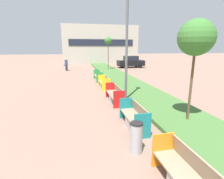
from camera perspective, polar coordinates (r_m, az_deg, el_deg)
planter_grass_strip at (r=12.67m, az=9.04°, el=-0.46°), size 2.80×120.00×0.18m
building_backdrop at (r=37.83m, az=-4.21°, el=14.34°), size 14.64×7.17×7.36m
bench_teal_frame at (r=7.12m, az=7.26°, el=-9.33°), size 0.65×1.97×0.94m
bench_red_frame at (r=10.24m, az=0.95°, el=-2.01°), size 0.65×2.30×0.94m
bench_yellow_frame at (r=13.67m, az=-2.48°, el=1.89°), size 0.65×1.97×0.94m
bench_green_frame at (r=16.97m, az=-4.40°, el=4.19°), size 0.65×2.35×0.94m
litter_bin at (r=5.47m, az=7.95°, el=-15.31°), size 0.38×0.38×0.97m
street_lamp_post at (r=9.90m, az=4.88°, el=18.13°), size 0.24×0.44×7.08m
sapling_tree_near at (r=7.60m, az=25.77°, el=14.88°), size 1.39×1.39×4.18m
sapling_tree_far at (r=24.21m, az=-1.29°, el=15.48°), size 0.96×0.96×4.51m
pedestrian_walking at (r=25.04m, az=-14.70°, el=7.90°), size 0.53×0.24×1.68m
parked_car_distant at (r=28.29m, az=6.14°, el=8.98°), size 4.25×2.00×1.86m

